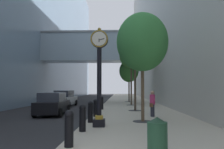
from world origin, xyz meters
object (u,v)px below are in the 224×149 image
(street_clock, at_px, (99,72))
(car_silver_far, at_px, (65,99))
(bollard_fifth, at_px, (99,105))
(pedestrian_walking, at_px, (152,103))
(street_tree_far, at_px, (129,71))
(bollard_nearest, at_px, (69,127))
(bollard_third, at_px, (90,111))
(bollard_second, at_px, (83,117))
(street_tree_near, at_px, (142,42))
(trash_bin, at_px, (157,137))
(bollard_fourth, at_px, (95,107))
(car_black_mid, at_px, (53,104))
(street_tree_mid_near, at_px, (135,57))
(street_tree_mid_far, at_px, (131,56))
(bollard_sixth, at_px, (102,103))

(street_clock, relative_size, car_silver_far, 1.00)
(bollard_fifth, distance_m, pedestrian_walking, 4.40)
(car_silver_far, bearing_deg, street_tree_far, 43.57)
(street_clock, bearing_deg, bollard_nearest, -98.53)
(bollard_third, distance_m, pedestrian_walking, 4.56)
(bollard_second, distance_m, street_tree_near, 5.60)
(street_tree_near, distance_m, pedestrian_walking, 4.25)
(bollard_nearest, bearing_deg, bollard_fifth, 90.00)
(street_tree_near, height_order, trash_bin, street_tree_near)
(bollard_nearest, bearing_deg, bollard_fourth, 90.00)
(street_tree_near, xyz_separation_m, car_black_mid, (-6.17, 4.21, -3.70))
(street_tree_far, height_order, pedestrian_walking, street_tree_far)
(bollard_nearest, height_order, bollard_second, same)
(bollard_fifth, bearing_deg, street_tree_mid_near, 30.60)
(street_clock, xyz_separation_m, bollard_fifth, (-0.58, 6.49, -2.01))
(car_silver_far, bearing_deg, street_tree_near, -59.59)
(bollard_nearest, height_order, street_tree_near, street_tree_near)
(street_clock, bearing_deg, bollard_fifth, 95.11)
(street_tree_mid_near, xyz_separation_m, street_tree_far, (0.00, 12.78, -0.25))
(street_clock, height_order, street_tree_mid_far, street_tree_mid_far)
(bollard_fifth, relative_size, street_tree_far, 0.20)
(bollard_fourth, height_order, car_silver_far, car_silver_far)
(bollard_fifth, relative_size, pedestrian_walking, 0.68)
(street_tree_mid_near, distance_m, trash_bin, 13.65)
(street_tree_far, bearing_deg, bollard_third, -98.14)
(street_tree_mid_far, relative_size, car_black_mid, 1.55)
(trash_bin, bearing_deg, bollard_nearest, 157.44)
(bollard_second, height_order, street_tree_far, street_tree_far)
(bollard_fifth, distance_m, street_tree_far, 15.14)
(street_clock, xyz_separation_m, bollard_second, (-0.58, -1.28, -2.01))
(bollard_sixth, relative_size, street_tree_near, 0.19)
(bollard_second, bearing_deg, trash_bin, -55.19)
(trash_bin, bearing_deg, bollard_fifth, 102.51)
(street_tree_near, relative_size, street_tree_far, 1.05)
(pedestrian_walking, bearing_deg, bollard_nearest, -114.73)
(bollard_second, bearing_deg, street_clock, 65.61)
(bollard_third, distance_m, street_tree_far, 20.14)
(trash_bin, xyz_separation_m, car_black_mid, (-5.89, 10.90, 0.12))
(pedestrian_walking, bearing_deg, car_silver_far, 128.80)
(street_clock, xyz_separation_m, bollard_fourth, (-0.58, 3.90, -2.01))
(bollard_third, xyz_separation_m, bollard_fifth, (0.00, 5.18, 0.00))
(bollard_fifth, distance_m, trash_bin, 11.70)
(bollard_fourth, distance_m, street_tree_mid_far, 12.02)
(street_tree_near, relative_size, street_tree_mid_far, 0.86)
(bollard_third, relative_size, bollard_sixth, 1.00)
(bollard_fourth, bearing_deg, street_tree_far, 80.64)
(bollard_third, xyz_separation_m, trash_bin, (2.53, -6.24, -0.05))
(bollard_sixth, relative_size, street_tree_mid_near, 0.20)
(bollard_second, distance_m, trash_bin, 4.44)
(street_tree_mid_far, bearing_deg, street_tree_near, -90.00)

